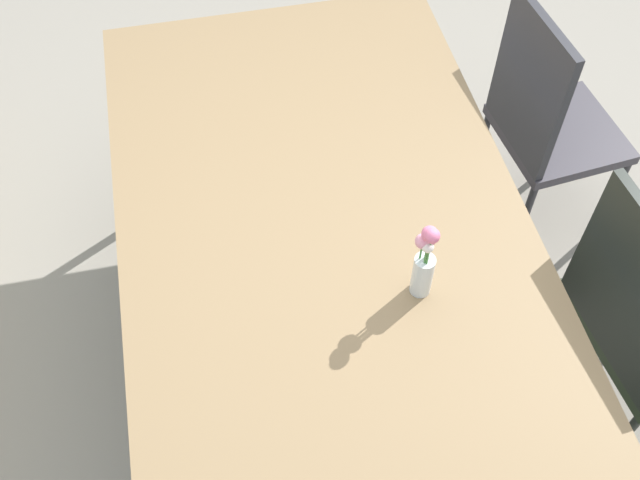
% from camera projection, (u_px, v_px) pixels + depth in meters
% --- Properties ---
extents(ground_plane, '(12.00, 12.00, 0.00)m').
position_uv_depth(ground_plane, '(329.00, 316.00, 2.86)').
color(ground_plane, gray).
extents(dining_table, '(1.88, 1.17, 0.79)m').
position_uv_depth(dining_table, '(320.00, 217.00, 2.20)').
color(dining_table, '#8C704C').
rests_on(dining_table, ground).
extents(chair_near_right, '(0.46, 0.46, 1.01)m').
position_uv_depth(chair_near_right, '(545.00, 119.00, 2.71)').
color(chair_near_right, '#3B383F').
rests_on(chair_near_right, ground).
extents(flower_vase, '(0.06, 0.06, 0.28)m').
position_uv_depth(flower_vase, '(425.00, 261.00, 1.90)').
color(flower_vase, silver).
rests_on(flower_vase, dining_table).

